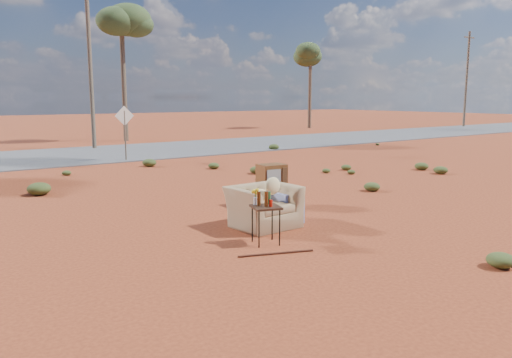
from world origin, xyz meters
TOP-DOWN VIEW (x-y plane):
  - ground at (0.00, 0.00)m, footprint 140.00×140.00m
  - highway at (0.00, 15.00)m, footprint 140.00×7.00m
  - armchair at (-0.04, 0.51)m, footprint 1.48×0.97m
  - tv_unit at (1.18, 1.96)m, footprint 0.66×0.56m
  - side_table at (-0.83, -0.44)m, footprint 0.59×0.59m
  - rusty_bar at (-1.04, -1.05)m, footprint 1.21×0.47m
  - road_sign at (1.50, 12.00)m, footprint 0.78×0.06m
  - eucalyptus_center at (5.00, 21.00)m, footprint 3.20×3.20m
  - eucalyptus_right at (22.00, 24.00)m, footprint 3.20×3.20m
  - utility_pole_center at (2.00, 17.50)m, footprint 1.40×0.20m
  - utility_pole_east at (34.00, 17.50)m, footprint 1.40×0.20m
  - scrub_patch at (-0.82, 4.41)m, footprint 17.49×8.07m

SIDE VIEW (x-z plane):
  - ground at x=0.00m, z-range 0.00..0.00m
  - rusty_bar at x=-1.04m, z-range 0.00..0.03m
  - highway at x=0.00m, z-range 0.00..0.04m
  - scrub_patch at x=-0.82m, z-range -0.03..0.30m
  - armchair at x=-0.04m, z-range -0.04..1.05m
  - side_table at x=-0.83m, z-range 0.22..1.17m
  - tv_unit at x=1.18m, z-range 0.24..1.22m
  - road_sign at x=1.50m, z-range 0.41..2.60m
  - utility_pole_center at x=2.00m, z-range 0.15..8.15m
  - utility_pole_east at x=34.00m, z-range 0.15..8.15m
  - eucalyptus_right at x=22.00m, z-range 2.39..9.49m
  - eucalyptus_center at x=5.00m, z-range 2.63..10.23m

